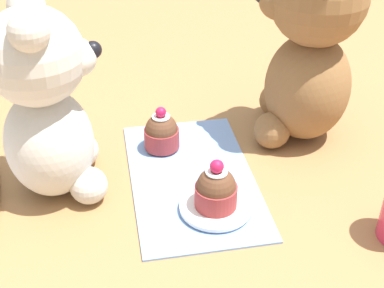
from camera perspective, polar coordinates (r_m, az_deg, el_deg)
ground_plane at (r=0.72m, az=-0.00°, el=-3.71°), size 4.00×4.00×0.00m
knitted_placemat at (r=0.71m, az=-0.00°, el=-3.52°), size 0.28×0.16×0.01m
teddy_bear_cream at (r=0.66m, az=-15.30°, el=4.08°), size 0.13×0.14×0.25m
teddy_bear_tan at (r=0.76m, az=12.42°, el=10.04°), size 0.17×0.17×0.28m
cupcake_near_cream_bear at (r=0.76m, az=-3.27°, el=1.22°), size 0.05×0.05×0.06m
saucer_plate at (r=0.66m, az=2.53°, el=-6.65°), size 0.09×0.09×0.01m
cupcake_near_tan_bear at (r=0.64m, az=2.58°, el=-4.89°), size 0.05×0.05×0.07m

